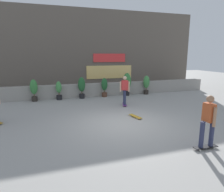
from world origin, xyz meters
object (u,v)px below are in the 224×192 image
at_px(potted_plant_3, 104,86).
at_px(skateboard_near_camera, 135,116).
at_px(skater_mid_plaza, 208,120).
at_px(potted_plant_0, 34,89).
at_px(potted_plant_1, 59,90).
at_px(potted_plant_5, 146,84).
at_px(skater_far_right, 125,89).
at_px(potted_plant_4, 127,82).
at_px(potted_plant_2, 82,86).

height_order(potted_plant_3, skateboard_near_camera, potted_plant_3).
relative_size(skater_mid_plaza, skateboard_near_camera, 2.06).
relative_size(potted_plant_0, potted_plant_1, 1.15).
height_order(potted_plant_3, potted_plant_5, potted_plant_5).
bearing_deg(potted_plant_3, potted_plant_1, 180.00).
xyz_separation_m(potted_plant_3, skater_far_right, (0.46, -2.66, 0.21)).
relative_size(potted_plant_4, skateboard_near_camera, 1.94).
bearing_deg(potted_plant_5, skateboard_near_camera, -121.79).
relative_size(potted_plant_1, potted_plant_3, 0.92).
bearing_deg(potted_plant_0, potted_plant_5, 0.00).
height_order(potted_plant_0, potted_plant_1, potted_plant_0).
relative_size(potted_plant_3, skater_far_right, 0.77).
xyz_separation_m(potted_plant_0, potted_plant_5, (7.73, 0.00, -0.00)).
relative_size(potted_plant_1, skateboard_near_camera, 1.46).
bearing_deg(potted_plant_2, skateboard_near_camera, -71.23).
bearing_deg(potted_plant_2, potted_plant_5, 0.00).
relative_size(potted_plant_2, skateboard_near_camera, 1.71).
distance_m(potted_plant_2, potted_plant_4, 3.24).
height_order(potted_plant_1, skateboard_near_camera, potted_plant_1).
relative_size(potted_plant_0, skater_far_right, 0.81).
bearing_deg(potted_plant_3, potted_plant_2, 180.00).
xyz_separation_m(potted_plant_1, skateboard_near_camera, (3.16, -4.96, -0.58)).
xyz_separation_m(potted_plant_0, skateboard_near_camera, (4.66, -4.96, -0.72)).
bearing_deg(potted_plant_0, potted_plant_3, 0.00).
xyz_separation_m(potted_plant_2, skater_far_right, (2.03, -2.66, 0.13)).
bearing_deg(potted_plant_5, potted_plant_3, 180.00).
bearing_deg(potted_plant_5, potted_plant_4, -180.00).
height_order(potted_plant_4, potted_plant_5, potted_plant_4).
bearing_deg(skater_mid_plaza, potted_plant_3, 96.18).
height_order(potted_plant_0, potted_plant_2, potted_plant_2).
bearing_deg(potted_plant_0, skater_mid_plaza, -57.28).
height_order(potted_plant_0, potted_plant_5, potted_plant_0).
relative_size(potted_plant_4, skater_mid_plaza, 0.94).
distance_m(potted_plant_1, skateboard_near_camera, 5.91).
relative_size(potted_plant_1, skater_mid_plaza, 0.71).
bearing_deg(potted_plant_2, skater_far_right, -52.67).
relative_size(skater_far_right, skateboard_near_camera, 2.06).
bearing_deg(skater_far_right, skateboard_near_camera, -98.49).
distance_m(potted_plant_0, skater_far_right, 5.67).
relative_size(potted_plant_0, potted_plant_5, 1.00).
height_order(potted_plant_1, potted_plant_3, potted_plant_3).
bearing_deg(potted_plant_4, potted_plant_3, 180.00).
xyz_separation_m(skater_far_right, skateboard_near_camera, (-0.34, -2.30, -0.88)).
bearing_deg(potted_plant_1, skater_far_right, -37.18).
height_order(potted_plant_3, potted_plant_4, potted_plant_4).
bearing_deg(potted_plant_5, potted_plant_1, 180.00).
xyz_separation_m(potted_plant_0, potted_plant_1, (1.50, 0.00, -0.15)).
xyz_separation_m(potted_plant_1, potted_plant_4, (4.71, -0.00, 0.30)).
height_order(potted_plant_4, skater_mid_plaza, skater_mid_plaza).
xyz_separation_m(potted_plant_0, skater_mid_plaza, (5.46, -8.50, 0.16)).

